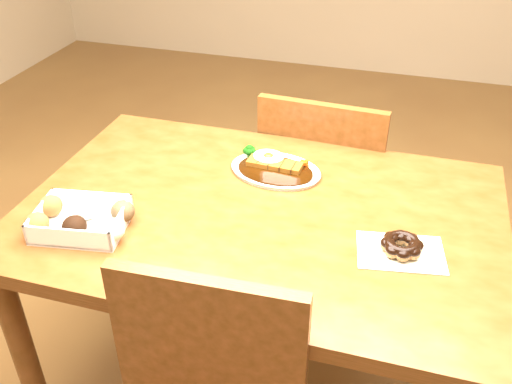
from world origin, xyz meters
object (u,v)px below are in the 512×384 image
(table, at_px, (260,240))
(pon_de_ring, at_px, (402,246))
(katsu_curry_plate, at_px, (275,168))
(donut_box, at_px, (81,218))
(chair_far, at_px, (324,193))

(table, bearing_deg, pon_de_ring, -11.94)
(katsu_curry_plate, distance_m, pon_de_ring, 0.45)
(table, relative_size, donut_box, 4.80)
(table, distance_m, donut_box, 0.45)
(katsu_curry_plate, relative_size, donut_box, 1.09)
(pon_de_ring, bearing_deg, table, 168.06)
(chair_far, height_order, donut_box, chair_far)
(chair_far, distance_m, pon_de_ring, 0.73)
(table, height_order, chair_far, chair_far)
(chair_far, distance_m, katsu_curry_plate, 0.46)
(table, xyz_separation_m, donut_box, (-0.39, -0.20, 0.13))
(table, relative_size, pon_de_ring, 5.59)
(katsu_curry_plate, relative_size, pon_de_ring, 1.27)
(chair_far, bearing_deg, pon_de_ring, 117.40)
(katsu_curry_plate, height_order, donut_box, donut_box)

